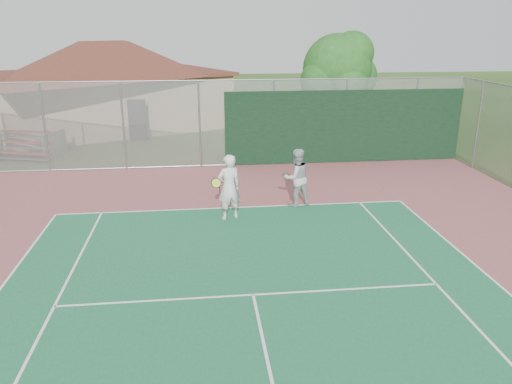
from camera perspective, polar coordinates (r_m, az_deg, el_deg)
back_fence at (r=20.57m, az=2.31°, el=7.64°), size 20.08×0.11×3.53m
clubhouse at (r=29.94m, az=-16.66°, el=12.56°), size 15.49×13.38×5.63m
bleachers at (r=24.23m, az=-25.20°, el=4.90°), size 3.35×2.46×1.09m
tree at (r=24.39m, az=9.48°, el=13.46°), size 3.83×3.63×5.34m
player_white_front at (r=14.69m, az=-3.12°, el=0.51°), size 0.96×0.72×1.97m
player_grey_back at (r=15.84m, az=4.64°, el=1.59°), size 1.07×0.94×1.86m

